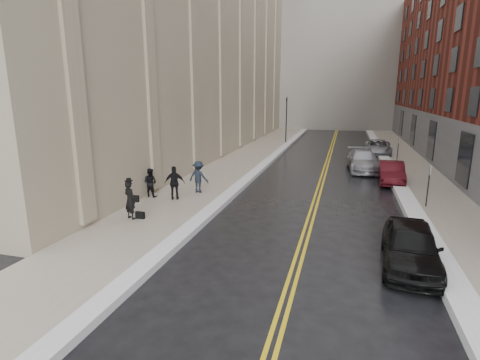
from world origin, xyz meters
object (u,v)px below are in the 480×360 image
Objects in this scene: pedestrian_main at (130,200)px; pedestrian_c at (175,183)px; car_silver_far at (378,147)px; car_silver_near at (363,161)px; pedestrian_a at (150,183)px; car_black at (411,246)px; pedestrian_b at (199,177)px; car_maroon at (391,173)px.

pedestrian_main is 3.44m from pedestrian_c.
pedestrian_main is (-12.06, -22.66, 0.32)m from car_silver_far.
pedestrian_a reaches higher than car_silver_near.
car_black is at bearing -92.10° from car_silver_near.
pedestrian_c is (-0.67, -1.68, -0.01)m from pedestrian_b.
pedestrian_a is 0.88× the size of pedestrian_c.
car_black is 24.13m from car_silver_far.
car_silver_far is 2.91× the size of pedestrian_main.
pedestrian_b reaches higher than car_maroon.
pedestrian_b is at bearing 151.35° from car_black.
car_silver_far is at bearing 73.19° from car_silver_near.
car_black is 2.46× the size of pedestrian_c.
car_maroon is 16.39m from pedestrian_main.
car_silver_near is 18.10m from pedestrian_main.
car_silver_far is at bearing 92.51° from car_black.
car_black is 0.87× the size of car_silver_far.
car_black is 13.29m from pedestrian_a.
car_silver_near is at bearing -152.90° from pedestrian_c.
car_silver_far is at bearing -142.70° from pedestrian_c.
pedestrian_main is (-11.38, 1.46, 0.27)m from car_black.
pedestrian_c is (1.51, -0.14, 0.11)m from pedestrian_a.
pedestrian_a is (-13.00, -19.13, 0.23)m from car_silver_far.
pedestrian_a is 0.87× the size of pedestrian_b.
car_black reaches higher than car_maroon.
car_maroon is at bearing -168.06° from pedestrian_c.
car_maroon is 0.83× the size of car_silver_far.
car_silver_far reaches higher than car_maroon.
car_maroon is 12.39m from pedestrian_b.
pedestrian_c is at bearing 74.43° from pedestrian_b.
pedestrian_c is at bearing -118.09° from car_silver_far.
car_black is at bearing 133.94° from pedestrian_c.
car_maroon is at bearing -87.29° from car_silver_far.
pedestrian_main reaches higher than car_silver_far.
pedestrian_c is at bearing 179.98° from pedestrian_a.
pedestrian_a is (-12.32, 4.99, 0.19)m from car_black.
pedestrian_main is at bearing 176.82° from car_black.
car_silver_near is 13.38m from pedestrian_b.
pedestrian_main is 3.66m from pedestrian_a.
pedestrian_b reaches higher than pedestrian_a.
pedestrian_c is at bearing -136.35° from car_silver_near.
pedestrian_b is (-10.82, -6.02, 0.36)m from car_maroon.
pedestrian_c is (-9.89, -11.38, 0.29)m from car_silver_near.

